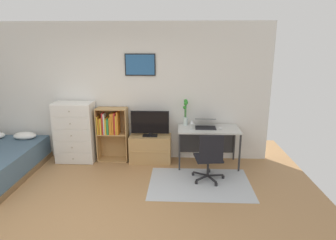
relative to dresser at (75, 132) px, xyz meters
The scene contains 13 objects.
ground_plane 2.36m from the dresser, 70.66° to the right, with size 7.20×7.20×0.00m, color #A87A4C.
wall_back_with_posters 1.11m from the dresser, 19.89° to the left, with size 6.12×0.09×2.70m.
area_rug 2.65m from the dresser, 20.60° to the right, with size 1.70×1.20×0.01m, color #B2B7BC.
dresser is the anchor object (origin of this frame).
bookshelf 0.71m from the dresser, ahead, with size 0.60×0.30×1.08m.
tv_stand 1.52m from the dresser, ahead, with size 0.81×0.41×0.54m.
television 1.50m from the dresser, ahead, with size 0.74×0.16×0.50m.
desk 2.61m from the dresser, ahead, with size 1.16×0.62×0.74m.
office_chair 2.70m from the dresser, 17.61° to the right, with size 0.57×0.58×0.86m.
laptop 2.56m from the dresser, ahead, with size 0.40×0.43×0.17m.
computer_mouse 2.83m from the dresser, ahead, with size 0.06×0.10×0.03m, color silver.
bamboo_vase 2.21m from the dresser, ahead, with size 0.10×0.10×0.51m.
wine_glass 2.31m from the dresser, ahead, with size 0.07×0.07×0.18m.
Camera 1 is at (1.32, -3.24, 2.29)m, focal length 31.04 mm.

